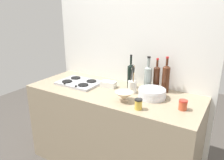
{
  "coord_description": "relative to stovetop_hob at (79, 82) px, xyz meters",
  "views": [
    {
      "loc": [
        1.08,
        -1.77,
        1.71
      ],
      "look_at": [
        0.0,
        0.0,
        1.02
      ],
      "focal_mm": 34.64,
      "sensor_mm": 36.0,
      "label": 1
    }
  ],
  "objects": [
    {
      "name": "plate_stack",
      "position": [
        0.85,
        0.04,
        0.03
      ],
      "size": [
        0.26,
        0.26,
        0.09
      ],
      "color": "white",
      "rests_on": "counter_block"
    },
    {
      "name": "wine_bottle_mid_right",
      "position": [
        0.81,
        0.26,
        0.12
      ],
      "size": [
        0.06,
        0.06,
        0.34
      ],
      "color": "#472314",
      "rests_on": "counter_block"
    },
    {
      "name": "stovetop_hob",
      "position": [
        0.0,
        0.0,
        0.0
      ],
      "size": [
        0.46,
        0.33,
        0.04
      ],
      "color": "#B2B2B7",
      "rests_on": "counter_block"
    },
    {
      "name": "wine_bottle_rightmost",
      "position": [
        0.55,
        0.19,
        0.12
      ],
      "size": [
        0.07,
        0.07,
        0.36
      ],
      "color": "black",
      "rests_on": "counter_block"
    },
    {
      "name": "utensil_crock",
      "position": [
        0.63,
        0.07,
        0.06
      ],
      "size": [
        0.09,
        0.09,
        0.29
      ],
      "color": "silver",
      "rests_on": "counter_block"
    },
    {
      "name": "wine_bottle_leftmost",
      "position": [
        0.74,
        0.2,
        0.13
      ],
      "size": [
        0.08,
        0.08,
        0.36
      ],
      "color": "gray",
      "rests_on": "counter_block"
    },
    {
      "name": "condiment_jar_rear",
      "position": [
        0.84,
        -0.25,
        0.03
      ],
      "size": [
        0.07,
        0.07,
        0.09
      ],
      "color": "gold",
      "rests_on": "counter_block"
    },
    {
      "name": "mixing_bowl",
      "position": [
        0.66,
        -0.16,
        0.03
      ],
      "size": [
        0.17,
        0.17,
        0.09
      ],
      "color": "beige",
      "rests_on": "counter_block"
    },
    {
      "name": "backsplash_panel",
      "position": [
        0.43,
        0.38,
        0.15
      ],
      "size": [
        1.9,
        0.06,
        2.12
      ],
      "primitive_type": "cube",
      "color": "white",
      "rests_on": "ground"
    },
    {
      "name": "butter_dish",
      "position": [
        0.34,
        0.08,
        0.02
      ],
      "size": [
        0.17,
        0.11,
        0.06
      ],
      "primitive_type": "cube",
      "rotation": [
        0.0,
        0.0,
        0.11
      ],
      "color": "white",
      "rests_on": "counter_block"
    },
    {
      "name": "counter_block",
      "position": [
        0.43,
        -0.0,
        -0.46
      ],
      "size": [
        1.8,
        0.7,
        0.9
      ],
      "primitive_type": "cube",
      "color": "tan",
      "rests_on": "ground"
    },
    {
      "name": "wine_bottle_mid_left",
      "position": [
        0.9,
        0.26,
        0.13
      ],
      "size": [
        0.08,
        0.08,
        0.36
      ],
      "color": "#472314",
      "rests_on": "counter_block"
    },
    {
      "name": "condiment_jar_front",
      "position": [
        1.16,
        -0.06,
        0.03
      ],
      "size": [
        0.07,
        0.07,
        0.09
      ],
      "color": "#C64C2D",
      "rests_on": "counter_block"
    }
  ]
}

